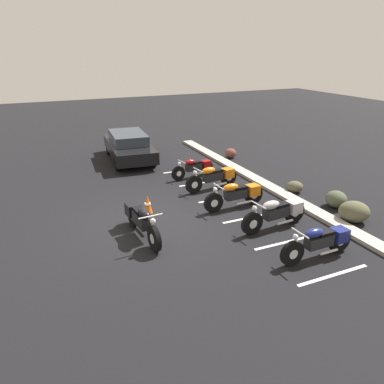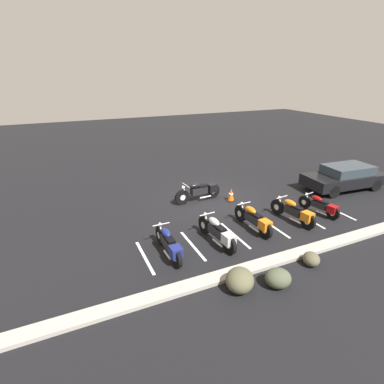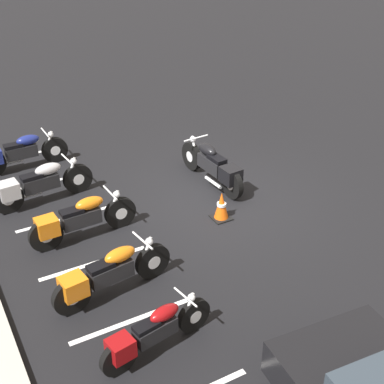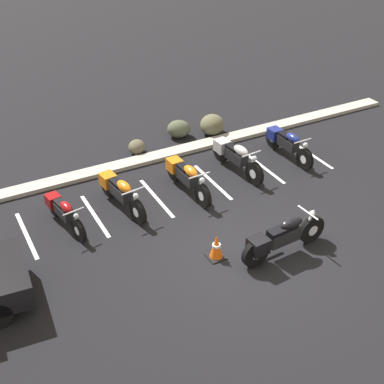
{
  "view_description": "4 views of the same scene",
  "coord_description": "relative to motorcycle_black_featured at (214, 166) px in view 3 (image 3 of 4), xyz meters",
  "views": [
    {
      "loc": [
        9.91,
        -2.87,
        5.07
      ],
      "look_at": [
        -0.29,
        1.7,
        0.7
      ],
      "focal_mm": 35.0,
      "sensor_mm": 36.0,
      "label": 1
    },
    {
      "loc": [
        6.47,
        11.69,
        5.76
      ],
      "look_at": [
        1.39,
        0.51,
        0.86
      ],
      "focal_mm": 28.0,
      "sensor_mm": 36.0,
      "label": 2
    },
    {
      "loc": [
        -8.88,
        5.57,
        6.23
      ],
      "look_at": [
        -0.34,
        0.83,
        0.58
      ],
      "focal_mm": 50.0,
      "sensor_mm": 36.0,
      "label": 3
    },
    {
      "loc": [
        -5.82,
        -7.91,
        8.04
      ],
      "look_at": [
        -0.27,
        2.42,
        0.49
      ],
      "focal_mm": 50.0,
      "sensor_mm": 36.0,
      "label": 4
    }
  ],
  "objects": [
    {
      "name": "ground",
      "position": [
        -0.6,
        0.28,
        -0.5
      ],
      "size": [
        60.0,
        60.0,
        0.0
      ],
      "primitive_type": "plane",
      "color": "black"
    },
    {
      "name": "motorcycle_black_featured",
      "position": [
        0.0,
        0.0,
        0.0
      ],
      "size": [
        2.39,
        0.67,
        0.94
      ],
      "rotation": [
        0.0,
        0.0,
        0.06
      ],
      "color": "black",
      "rests_on": "ground"
    },
    {
      "name": "parked_bike_0",
      "position": [
        -4.08,
        3.53,
        -0.08
      ],
      "size": [
        0.67,
        1.98,
        0.78
      ],
      "rotation": [
        0.0,
        0.0,
        -1.4
      ],
      "color": "black",
      "rests_on": "ground"
    },
    {
      "name": "parked_bike_1",
      "position": [
        -2.52,
        3.64,
        -0.03
      ],
      "size": [
        0.71,
        2.26,
        0.89
      ],
      "rotation": [
        0.0,
        0.0,
        -1.44
      ],
      "color": "black",
      "rests_on": "ground"
    },
    {
      "name": "parked_bike_2",
      "position": [
        -0.63,
        3.52,
        -0.03
      ],
      "size": [
        0.63,
        2.25,
        0.89
      ],
      "rotation": [
        0.0,
        0.0,
        -1.53
      ],
      "color": "black",
      "rests_on": "ground"
    },
    {
      "name": "parked_bike_3",
      "position": [
        1.16,
        3.84,
        -0.02
      ],
      "size": [
        0.65,
        2.31,
        0.91
      ],
      "rotation": [
        0.0,
        0.0,
        -1.49
      ],
      "color": "black",
      "rests_on": "ground"
    },
    {
      "name": "parked_bike_4",
      "position": [
        3.01,
        3.81,
        -0.04
      ],
      "size": [
        0.62,
        2.22,
        0.87
      ],
      "rotation": [
        0.0,
        0.0,
        -1.56
      ],
      "color": "black",
      "rests_on": "ground"
    },
    {
      "name": "traffic_cone",
      "position": [
        -1.35,
        0.62,
        -0.2
      ],
      "size": [
        0.4,
        0.4,
        0.63
      ],
      "color": "black",
      "rests_on": "ground"
    },
    {
      "name": "stall_line_1",
      "position": [
        -3.29,
        3.56,
        -0.5
      ],
      "size": [
        0.1,
        2.1,
        0.0
      ],
      "primitive_type": "cube",
      "color": "white",
      "rests_on": "ground"
    },
    {
      "name": "stall_line_2",
      "position": [
        -1.52,
        3.56,
        -0.5
      ],
      "size": [
        0.1,
        2.1,
        0.0
      ],
      "primitive_type": "cube",
      "color": "white",
      "rests_on": "ground"
    },
    {
      "name": "stall_line_3",
      "position": [
        0.25,
        3.56,
        -0.5
      ],
      "size": [
        0.1,
        2.1,
        0.0
      ],
      "primitive_type": "cube",
      "color": "white",
      "rests_on": "ground"
    },
    {
      "name": "stall_line_4",
      "position": [
        2.02,
        3.56,
        -0.5
      ],
      "size": [
        0.1,
        2.1,
        0.0
      ],
      "primitive_type": "cube",
      "color": "white",
      "rests_on": "ground"
    },
    {
      "name": "stall_line_5",
      "position": [
        3.79,
        3.56,
        -0.5
      ],
      "size": [
        0.1,
        2.1,
        0.0
      ],
      "primitive_type": "cube",
      "color": "white",
      "rests_on": "ground"
    }
  ]
}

